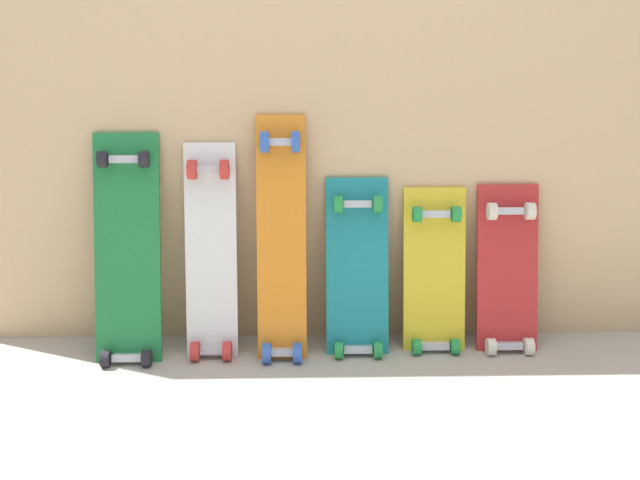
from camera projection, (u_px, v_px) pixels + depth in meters
The scene contains 8 objects.
ground_plane at pixel (320, 340), 2.69m from camera, with size 12.00×12.00×0.00m, color #A89E8E.
plywood_wall_panel at pixel (319, 130), 2.54m from camera, with size 2.48×0.04×1.48m, color tan.
skateboard_green at pixel (127, 259), 2.51m from camera, with size 0.22×0.27×0.81m.
skateboard_white at pixel (211, 260), 2.54m from camera, with size 0.17×0.23×0.77m.
skateboard_orange at pixel (281, 248), 2.52m from camera, with size 0.16×0.26×0.86m.
skateboard_teal at pixel (357, 277), 2.57m from camera, with size 0.21×0.22×0.65m.
skateboard_yellow at pixel (434, 280), 2.59m from camera, with size 0.21×0.20×0.62m.
skateboard_red at pixel (508, 278), 2.59m from camera, with size 0.21×0.21×0.62m.
Camera 1 is at (-0.05, -2.46, 1.13)m, focal length 42.55 mm.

